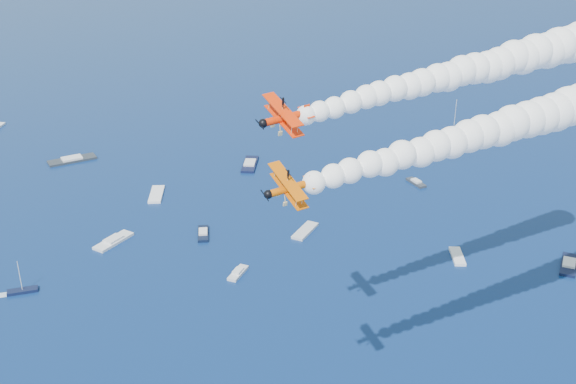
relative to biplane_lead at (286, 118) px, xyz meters
name	(u,v)px	position (x,y,z in m)	size (l,w,h in m)	color
biplane_lead	(286,118)	(0.00, 0.00, 0.00)	(8.05, 9.03, 5.44)	#FA2F05
biplane_trail	(291,188)	(-6.97, -16.46, -2.65)	(6.76, 7.58, 4.57)	#DB5C04
smoke_trail_lead	(469,71)	(32.85, 1.82, 2.53)	(66.74, 10.34, 12.09)	white
smoke_trail_trail	(505,126)	(25.91, -15.37, -0.12)	(66.80, 9.01, 12.09)	white
spectator_boats	(137,225)	(-5.80, 81.16, -54.10)	(224.10, 189.06, 0.70)	#333944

